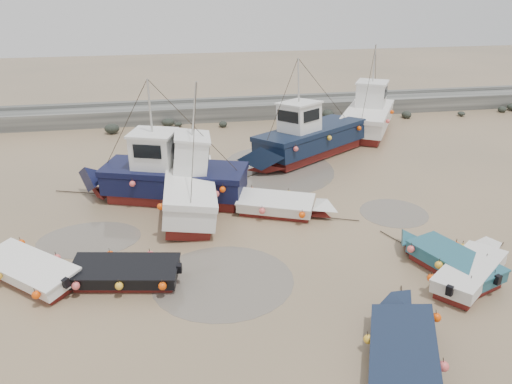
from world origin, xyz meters
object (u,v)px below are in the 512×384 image
(dinghy_5, at_px, (283,204))
(cabin_boat_1, at_px, (186,181))
(dinghy_3, at_px, (474,268))
(cabin_boat_2, at_px, (305,138))
(cabin_boat_3, at_px, (369,114))
(dinghy_0, at_px, (25,266))
(dinghy_1, at_px, (407,347))
(person, at_px, (195,184))
(dinghy_4, at_px, (116,271))
(cabin_boat_0, at_px, (163,175))
(dinghy_2, at_px, (447,257))

(dinghy_5, distance_m, cabin_boat_1, 4.97)
(dinghy_3, relative_size, cabin_boat_2, 0.53)
(dinghy_3, relative_size, cabin_boat_3, 0.56)
(dinghy_0, relative_size, dinghy_1, 0.85)
(dinghy_1, distance_m, cabin_boat_3, 24.65)
(cabin_boat_1, bearing_deg, dinghy_0, -137.13)
(dinghy_3, xyz_separation_m, person, (-9.74, 11.50, -0.54))
(dinghy_0, bearing_deg, cabin_boat_2, -8.91)
(cabin_boat_2, distance_m, cabin_boat_3, 8.00)
(dinghy_5, bearing_deg, dinghy_0, -48.37)
(dinghy_5, relative_size, cabin_boat_2, 0.57)
(cabin_boat_2, bearing_deg, cabin_boat_1, 94.32)
(dinghy_1, xyz_separation_m, person, (-5.25, 15.13, -0.54))
(person, bearing_deg, dinghy_1, 107.30)
(dinghy_0, bearing_deg, dinghy_3, -58.54)
(dinghy_4, bearing_deg, dinghy_1, -112.97)
(dinghy_5, bearing_deg, dinghy_1, 30.24)
(dinghy_4, height_order, person, dinghy_4)
(dinghy_1, bearing_deg, dinghy_5, 120.89)
(cabin_boat_0, bearing_deg, dinghy_1, -132.97)
(cabin_boat_3, bearing_deg, cabin_boat_0, -116.55)
(cabin_boat_2, bearing_deg, person, 80.54)
(dinghy_2, bearing_deg, dinghy_4, 153.38)
(dinghy_1, distance_m, cabin_boat_1, 13.66)
(cabin_boat_2, bearing_deg, dinghy_5, 124.32)
(dinghy_5, xyz_separation_m, person, (-3.98, 4.59, -0.55))
(dinghy_1, bearing_deg, dinghy_0, 174.71)
(dinghy_2, xyz_separation_m, cabin_boat_0, (-10.84, 8.83, 0.78))
(dinghy_5, distance_m, cabin_boat_0, 6.39)
(cabin_boat_2, height_order, cabin_boat_3, same)
(dinghy_2, height_order, dinghy_3, same)
(dinghy_0, height_order, dinghy_2, same)
(dinghy_5, bearing_deg, cabin_boat_2, -179.32)
(dinghy_1, xyz_separation_m, cabin_boat_3, (8.24, 23.21, 0.80))
(dinghy_0, distance_m, cabin_boat_3, 26.24)
(dinghy_2, height_order, cabin_boat_2, cabin_boat_2)
(cabin_boat_0, bearing_deg, cabin_boat_1, -114.50)
(dinghy_3, height_order, dinghy_4, same)
(cabin_boat_2, bearing_deg, dinghy_1, 140.88)
(dinghy_1, xyz_separation_m, dinghy_5, (-1.28, 10.53, 0.01))
(dinghy_0, height_order, person, dinghy_0)
(cabin_boat_1, bearing_deg, cabin_boat_0, 138.66)
(cabin_boat_0, relative_size, cabin_boat_2, 1.01)
(dinghy_5, distance_m, cabin_boat_2, 8.42)
(cabin_boat_0, xyz_separation_m, person, (1.69, 1.75, -1.33))
(person, bearing_deg, dinghy_5, 129.05)
(dinghy_2, xyz_separation_m, cabin_boat_3, (4.34, 18.67, 0.79))
(dinghy_0, bearing_deg, dinghy_2, -55.75)
(dinghy_2, distance_m, person, 14.00)
(cabin_boat_1, height_order, person, cabin_boat_1)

